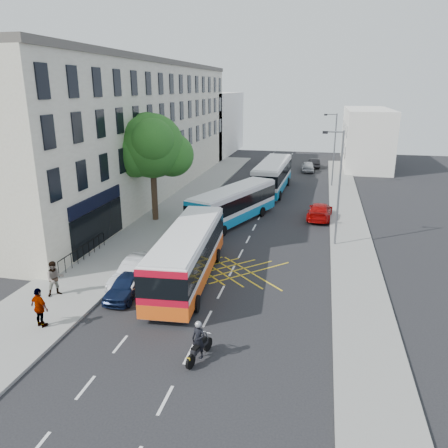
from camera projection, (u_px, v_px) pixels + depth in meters
The scene contains 22 objects.
ground at pixel (207, 319), 21.47m from camera, with size 120.00×120.00×0.00m, color black.
pavement_left at pixel (156, 220), 37.19m from camera, with size 5.00×70.00×0.15m, color gray.
pavement_right at pixel (350, 233), 33.85m from camera, with size 3.00×70.00×0.15m, color gray.
terrace_main at pixel (136, 129), 45.17m from camera, with size 8.30×45.00×13.50m.
terrace_far at pixel (210, 123), 74.09m from camera, with size 8.00×20.00×10.00m, color silver.
building_right at pixel (366, 137), 62.66m from camera, with size 6.00×18.00×8.00m, color silver.
street_tree at pixel (152, 147), 35.29m from camera, with size 6.30×5.70×8.80m.
lamp_near at pixel (338, 183), 29.96m from camera, with size 1.45×0.15×8.00m.
lamp_far at pixel (334, 146), 48.58m from camera, with size 1.45×0.15×8.00m.
railings at pixel (83, 252), 28.22m from camera, with size 0.08×5.60×1.14m, color black, non-canonical shape.
bus_near at pixel (188, 254), 25.30m from camera, with size 3.36×11.10×3.08m.
bus_mid at pixel (233, 205), 36.32m from camera, with size 5.88×10.68×2.95m.
bus_far at pixel (273, 176), 47.34m from camera, with size 3.22×11.76×3.28m.
motorbike at pixel (199, 342), 18.03m from camera, with size 0.76×1.99×1.80m.
parked_car_blue at pixel (126, 286), 23.63m from camera, with size 1.47×3.66×1.25m, color #0D1836.
parked_car_silver at pixel (138, 272), 25.08m from camera, with size 1.61×4.63×1.52m, color #9EA0A5.
red_hatchback at pixel (320, 211), 37.60m from camera, with size 1.94×4.76×1.38m, color #A70707.
distant_car_grey at pixel (270, 160), 63.67m from camera, with size 2.19×4.75×1.32m, color #38393E.
distant_car_silver at pixel (308, 166), 58.73m from camera, with size 1.67×4.15×1.41m, color #AEB0B6.
distant_car_dark at pixel (314, 163), 61.67m from camera, with size 1.34×3.85×1.27m, color black.
pedestrian_near at pixel (55, 278), 23.31m from camera, with size 0.94×0.74×1.94m, color gray.
pedestrian_far at pixel (40, 308), 20.22m from camera, with size 1.14×0.48×1.95m, color gray.
Camera 1 is at (4.98, -18.44, 10.89)m, focal length 35.00 mm.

